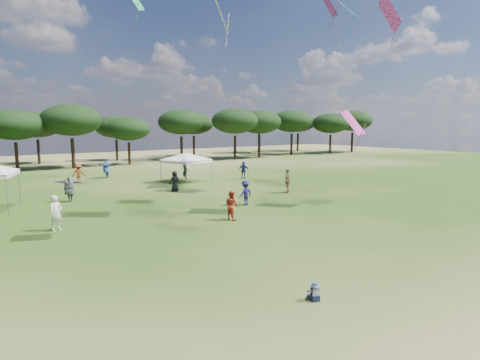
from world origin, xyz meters
name	(u,v)px	position (x,y,z in m)	size (l,w,h in m)	color
ground	(359,333)	(0.00, 0.00, 0.00)	(140.00, 140.00, 0.00)	#365319
tree_line	(58,122)	(2.39, 47.41, 5.42)	(108.78, 17.63, 7.77)	black
tent_right	(186,154)	(8.80, 26.07, 2.52)	(6.48, 6.48, 2.95)	gray
toddler	(315,292)	(0.46, 1.99, 0.25)	(0.42, 0.45, 0.56)	black
festival_crowd	(91,186)	(-0.32, 23.13, 0.85)	(29.35, 22.71, 1.86)	silver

